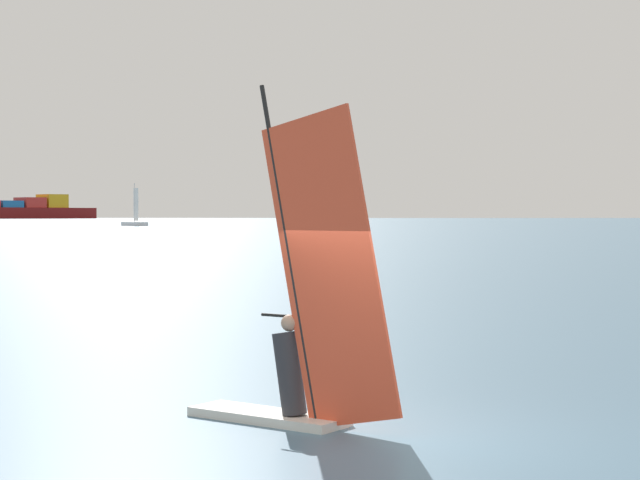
# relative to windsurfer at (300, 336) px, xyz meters

# --- Properties ---
(ground_plane) EXTENTS (4000.00, 4000.00, 0.00)m
(ground_plane) POSITION_rel_windsurfer_xyz_m (0.76, -1.06, -1.14)
(ground_plane) COLOR #476B84
(windsurfer) EXTENTS (1.81, 2.96, 4.41)m
(windsurfer) POSITION_rel_windsurfer_xyz_m (0.00, 0.00, 0.00)
(windsurfer) COLOR white
(windsurfer) RESTS_ON ground_plane
(distant_headland) EXTENTS (1004.37, 571.19, 45.36)m
(distant_headland) POSITION_rel_windsurfer_xyz_m (524.94, 1580.33, 21.54)
(distant_headland) COLOR #60665B
(distant_headland) RESTS_ON ground_plane
(small_sailboat) EXTENTS (4.46, 9.48, 10.58)m
(small_sailboat) POSITION_rel_windsurfer_xyz_m (72.95, 248.19, -0.33)
(small_sailboat) COLOR white
(small_sailboat) RESTS_ON ground_plane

